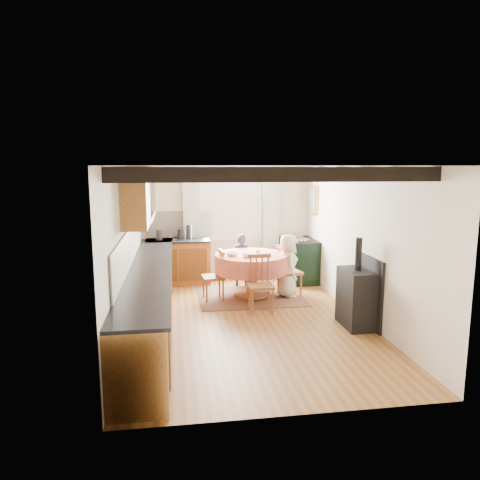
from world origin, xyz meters
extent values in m
cube|color=#A55F2A|center=(0.00, 0.00, 0.00)|extent=(3.60, 5.50, 0.00)
cube|color=white|center=(0.00, 0.00, 2.40)|extent=(3.60, 5.50, 0.00)
cube|color=silver|center=(0.00, 2.75, 1.20)|extent=(3.60, 0.00, 2.40)
cube|color=silver|center=(0.00, -2.75, 1.20)|extent=(3.60, 0.00, 2.40)
cube|color=silver|center=(-1.80, 0.00, 1.20)|extent=(0.00, 5.50, 2.40)
cube|color=silver|center=(1.80, 0.00, 1.20)|extent=(0.00, 5.50, 2.40)
cube|color=black|center=(0.00, -2.00, 2.31)|extent=(3.60, 0.16, 0.16)
cube|color=black|center=(0.00, -1.00, 2.31)|extent=(3.60, 0.16, 0.16)
cube|color=black|center=(0.00, 0.00, 2.31)|extent=(3.60, 0.16, 0.16)
cube|color=black|center=(0.00, 1.00, 2.31)|extent=(3.60, 0.16, 0.16)
cube|color=black|center=(0.00, 2.00, 2.31)|extent=(3.60, 0.16, 0.16)
cube|color=beige|center=(-1.78, 0.30, 1.20)|extent=(0.02, 4.50, 0.55)
cube|color=beige|center=(-1.00, 2.73, 1.20)|extent=(1.40, 0.02, 0.55)
cube|color=olive|center=(-1.50, 0.00, 0.44)|extent=(0.60, 5.30, 0.88)
cube|color=olive|center=(-1.05, 2.45, 0.44)|extent=(1.30, 0.60, 0.88)
cube|color=black|center=(-1.48, 0.00, 0.90)|extent=(0.64, 5.30, 0.04)
cube|color=black|center=(-1.05, 2.43, 0.90)|extent=(1.30, 0.64, 0.04)
cube|color=olive|center=(-1.63, 1.20, 1.95)|extent=(0.34, 1.80, 0.90)
cube|color=olive|center=(-1.63, -0.30, 1.90)|extent=(0.34, 0.90, 0.70)
cube|color=white|center=(0.10, 2.73, 1.60)|extent=(1.34, 0.03, 1.54)
cube|color=white|center=(0.10, 2.74, 1.60)|extent=(1.20, 0.01, 1.40)
cube|color=silver|center=(-0.75, 2.65, 1.10)|extent=(0.35, 0.10, 2.10)
cube|color=silver|center=(0.95, 2.65, 1.10)|extent=(0.35, 0.10, 2.10)
cylinder|color=black|center=(0.10, 2.65, 2.20)|extent=(2.00, 0.03, 0.03)
cube|color=gold|center=(1.77, 2.30, 1.70)|extent=(0.04, 0.50, 0.60)
cylinder|color=silver|center=(1.05, 2.72, 1.70)|extent=(0.30, 0.02, 0.30)
cube|color=brown|center=(0.27, 1.24, 0.01)|extent=(1.92, 1.49, 0.01)
imported|color=#292D43|center=(0.20, 2.01, 0.54)|extent=(0.46, 0.38, 1.07)
imported|color=beige|center=(0.94, 1.17, 0.58)|extent=(0.39, 0.58, 1.17)
imported|color=silver|center=(-0.09, 1.16, 0.83)|extent=(0.30, 0.30, 0.05)
imported|color=silver|center=(0.16, 0.99, 0.84)|extent=(0.19, 0.19, 0.06)
imported|color=silver|center=(0.38, 1.15, 0.85)|extent=(0.13, 0.13, 0.09)
cylinder|color=#262628|center=(-1.42, 2.40, 1.03)|extent=(0.13, 0.13, 0.22)
cylinder|color=#262628|center=(-0.96, 2.54, 1.02)|extent=(0.17, 0.17, 0.19)
cylinder|color=#262628|center=(-0.81, 2.42, 1.07)|extent=(0.11, 0.11, 0.30)
camera|label=1|loc=(-1.11, -6.60, 2.39)|focal=33.15mm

